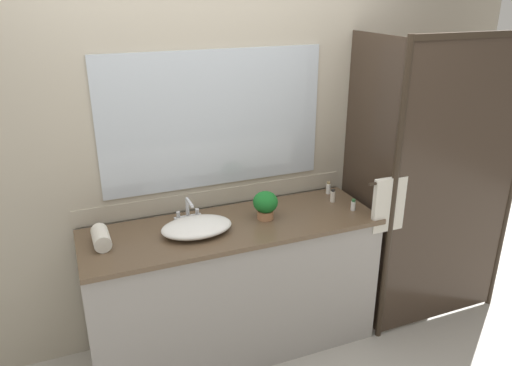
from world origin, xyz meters
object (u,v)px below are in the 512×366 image
object	(u,v)px
sink_basin	(197,227)
faucet	(188,212)
potted_plant	(265,204)
amenity_bottle_conditioner	(353,205)
amenity_bottle_lotion	(333,196)
amenity_bottle_body_wash	(328,188)
rolled_towel_near_edge	(101,238)

from	to	relation	value
sink_basin	faucet	distance (m)	0.19
potted_plant	amenity_bottle_conditioner	xyz separation A→B (m)	(0.57, -0.10, -0.06)
amenity_bottle_conditioner	amenity_bottle_lotion	distance (m)	0.18
faucet	potted_plant	bearing A→B (deg)	-20.09
sink_basin	faucet	bearing A→B (deg)	90.00
faucet	amenity_bottle_body_wash	distance (m)	1.01
faucet	amenity_bottle_body_wash	world-z (taller)	faucet
amenity_bottle_body_wash	potted_plant	bearing A→B (deg)	-160.01
potted_plant	amenity_bottle_conditioner	world-z (taller)	potted_plant
amenity_bottle_lotion	sink_basin	bearing A→B (deg)	-174.24
amenity_bottle_conditioner	sink_basin	bearing A→B (deg)	176.00
potted_plant	amenity_bottle_lotion	distance (m)	0.53
potted_plant	rolled_towel_near_edge	size ratio (longest dim) A/B	0.93
amenity_bottle_lotion	rolled_towel_near_edge	distance (m)	1.49
amenity_bottle_conditioner	amenity_bottle_body_wash	bearing A→B (deg)	91.63
sink_basin	amenity_bottle_conditioner	size ratio (longest dim) A/B	5.46
faucet	amenity_bottle_conditioner	xyz separation A→B (m)	(1.02, -0.26, -0.01)
sink_basin	amenity_bottle_lotion	size ratio (longest dim) A/B	4.83
faucet	potted_plant	size ratio (longest dim) A/B	0.95
sink_basin	faucet	world-z (taller)	faucet
amenity_bottle_body_wash	rolled_towel_near_edge	xyz separation A→B (m)	(-1.54, -0.18, 0.01)
potted_plant	amenity_bottle_body_wash	distance (m)	0.60
faucet	potted_plant	xyz separation A→B (m)	(0.45, -0.16, 0.05)
faucet	amenity_bottle_lotion	distance (m)	0.97
faucet	potted_plant	world-z (taller)	potted_plant
rolled_towel_near_edge	amenity_bottle_lotion	bearing A→B (deg)	1.65
potted_plant	rolled_towel_near_edge	bearing A→B (deg)	178.46
amenity_bottle_lotion	rolled_towel_near_edge	xyz separation A→B (m)	(-1.49, -0.04, 0.01)
potted_plant	amenity_bottle_body_wash	size ratio (longest dim) A/B	2.08
amenity_bottle_conditioner	amenity_bottle_body_wash	size ratio (longest dim) A/B	0.89
amenity_bottle_body_wash	sink_basin	bearing A→B (deg)	-167.02
rolled_towel_near_edge	faucet	bearing A→B (deg)	14.49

